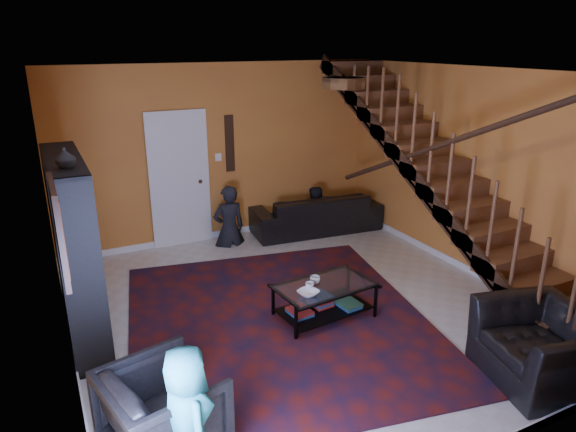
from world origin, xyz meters
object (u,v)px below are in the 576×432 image
object	(u,v)px
armchair_left	(163,413)
bookshelf	(76,252)
coffee_table	(324,299)
armchair_right	(542,347)
sofa	(315,212)

from	to	relation	value
armchair_left	bookshelf	bearing A→B (deg)	-4.07
coffee_table	armchair_left	bearing A→B (deg)	-149.92
bookshelf	coffee_table	bearing A→B (deg)	-19.88
armchair_left	armchair_right	distance (m)	3.51
armchair_left	coffee_table	xyz separation A→B (m)	(2.19, 1.27, -0.14)
sofa	armchair_right	distance (m)	4.55
bookshelf	armchair_right	world-z (taller)	bookshelf
bookshelf	sofa	size ratio (longest dim) A/B	0.91
sofa	coffee_table	distance (m)	2.95
sofa	armchair_right	bearing A→B (deg)	94.56
sofa	armchair_left	bearing A→B (deg)	53.41
armchair_left	armchair_right	xyz separation A→B (m)	(3.45, -0.66, -0.03)
bookshelf	armchair_left	world-z (taller)	bookshelf
armchair_left	coffee_table	distance (m)	2.53
sofa	coffee_table	bearing A→B (deg)	68.37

